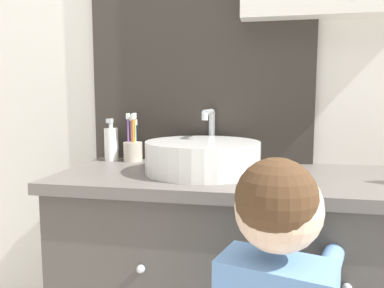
% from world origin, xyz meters
% --- Properties ---
extents(wall_back, '(3.20, 0.18, 2.50)m').
position_xyz_m(wall_back, '(0.01, 0.62, 1.28)').
color(wall_back, silver).
rests_on(wall_back, ground_plane).
extents(sink_basin, '(0.38, 0.43, 0.20)m').
position_xyz_m(sink_basin, '(-0.14, 0.36, 0.88)').
color(sink_basin, white).
rests_on(sink_basin, vanity_counter).
extents(toothbrush_holder, '(0.07, 0.07, 0.19)m').
position_xyz_m(toothbrush_holder, '(-0.44, 0.52, 0.87)').
color(toothbrush_holder, beige).
rests_on(toothbrush_holder, vanity_counter).
extents(soap_dispenser, '(0.05, 0.05, 0.16)m').
position_xyz_m(soap_dispenser, '(-0.53, 0.52, 0.89)').
color(soap_dispenser, white).
rests_on(soap_dispenser, vanity_counter).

